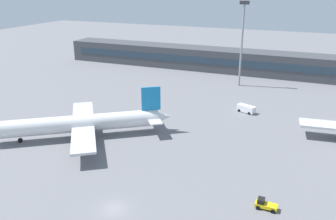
{
  "coord_description": "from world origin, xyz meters",
  "views": [
    {
      "loc": [
        27.4,
        -42.47,
        35.5
      ],
      "look_at": [
        -6.96,
        40.0,
        3.0
      ],
      "focal_mm": 38.07,
      "sensor_mm": 36.0,
      "label": 1
    }
  ],
  "objects_px": {
    "airplane_near": "(77,124)",
    "floodlight_tower_west": "(242,39)",
    "baggage_tug_yellow": "(265,204)",
    "service_van_white": "(246,109)"
  },
  "relations": [
    {
      "from": "baggage_tug_yellow",
      "to": "floodlight_tower_west",
      "type": "height_order",
      "value": "floodlight_tower_west"
    },
    {
      "from": "airplane_near",
      "to": "baggage_tug_yellow",
      "type": "relative_size",
      "value": 10.88
    },
    {
      "from": "service_van_white",
      "to": "airplane_near",
      "type": "bearing_deg",
      "value": -135.91
    },
    {
      "from": "airplane_near",
      "to": "service_van_white",
      "type": "height_order",
      "value": "airplane_near"
    },
    {
      "from": "airplane_near",
      "to": "floodlight_tower_west",
      "type": "height_order",
      "value": "floodlight_tower_west"
    },
    {
      "from": "baggage_tug_yellow",
      "to": "service_van_white",
      "type": "bearing_deg",
      "value": 104.7
    },
    {
      "from": "airplane_near",
      "to": "baggage_tug_yellow",
      "type": "height_order",
      "value": "airplane_near"
    },
    {
      "from": "airplane_near",
      "to": "baggage_tug_yellow",
      "type": "bearing_deg",
      "value": -14.59
    },
    {
      "from": "airplane_near",
      "to": "service_van_white",
      "type": "relative_size",
      "value": 7.1
    },
    {
      "from": "service_van_white",
      "to": "floodlight_tower_west",
      "type": "height_order",
      "value": "floodlight_tower_west"
    }
  ]
}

